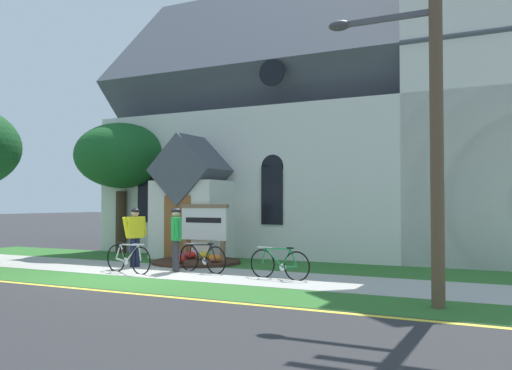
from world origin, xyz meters
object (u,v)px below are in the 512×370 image
utility_pole (430,69)px  yard_deciduous_tree (121,156)px  cyclist_in_green_jersey (176,234)px  church_sign (204,224)px  bicycle_yellow (280,264)px  bicycle_red (128,259)px  cyclist_in_blue_jersey (135,232)px  bicycle_white (202,258)px

utility_pole → yard_deciduous_tree: 13.66m
cyclist_in_green_jersey → yard_deciduous_tree: yard_deciduous_tree is taller
church_sign → utility_pole: size_ratio=0.24×
bicycle_yellow → bicycle_red: 4.14m
cyclist_in_blue_jersey → utility_pole: size_ratio=0.22×
church_sign → yard_deciduous_tree: (-4.58, 1.47, 2.42)m
cyclist_in_blue_jersey → yard_deciduous_tree: (-3.53, 3.53, 2.60)m
church_sign → cyclist_in_green_jersey: bearing=-75.3°
bicycle_white → bicycle_red: bearing=-147.7°
church_sign → yard_deciduous_tree: 5.38m
bicycle_red → yard_deciduous_tree: yard_deciduous_tree is taller
bicycle_red → yard_deciduous_tree: 7.05m
bicycle_white → yard_deciduous_tree: (-5.87, 3.60, 3.22)m
church_sign → bicycle_red: church_sign is taller
bicycle_red → cyclist_in_green_jersey: size_ratio=1.00×
bicycle_yellow → bicycle_white: bearing=172.7°
cyclist_in_green_jersey → utility_pole: utility_pole is taller
bicycle_yellow → utility_pole: bearing=-28.4°
cyclist_in_blue_jersey → utility_pole: utility_pole is taller
bicycle_red → church_sign: bearing=83.4°
bicycle_red → utility_pole: 9.03m
church_sign → bicycle_red: 3.30m
bicycle_yellow → cyclist_in_blue_jersey: cyclist_in_blue_jersey is taller
utility_pole → bicycle_red: bearing=170.2°
church_sign → bicycle_white: size_ratio=1.05×
bicycle_red → utility_pole: utility_pole is taller
bicycle_white → bicycle_red: (-1.66, -1.05, 0.00)m
yard_deciduous_tree → cyclist_in_blue_jersey: bearing=-45.0°
cyclist_in_green_jersey → bicycle_white: bearing=24.0°
bicycle_yellow → cyclist_in_green_jersey: size_ratio=0.99×
bicycle_white → cyclist_in_green_jersey: bearing=-156.0°
utility_pole → yard_deciduous_tree: utility_pole is taller
cyclist_in_blue_jersey → bicycle_white: bearing=-1.6°
cyclist_in_blue_jersey → bicycle_yellow: bearing=-4.5°
church_sign → yard_deciduous_tree: yard_deciduous_tree is taller
bicycle_white → cyclist_in_green_jersey: 0.96m
cyclist_in_green_jersey → church_sign: bearing=104.7°
bicycle_red → utility_pole: bearing=-9.8°
church_sign → bicycle_white: (1.29, -2.13, -0.80)m
utility_pole → church_sign: bearing=149.1°
bicycle_white → bicycle_red: bicycle_white is taller
bicycle_yellow → cyclist_in_blue_jersey: 4.81m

